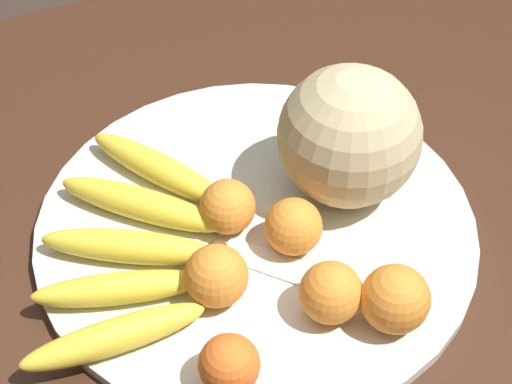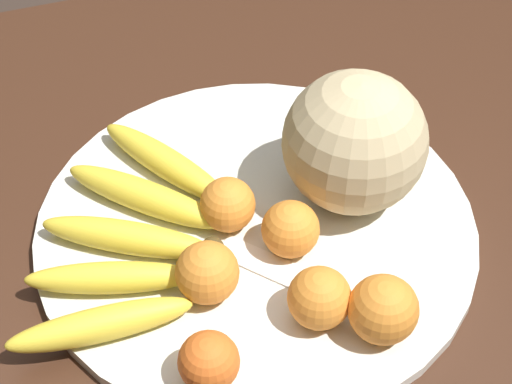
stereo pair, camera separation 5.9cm
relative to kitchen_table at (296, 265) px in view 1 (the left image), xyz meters
The scene contains 11 objects.
kitchen_table is the anchor object (origin of this frame).
fruit_bowl 0.12m from the kitchen_table, ahead, with size 0.48×0.48×0.01m.
melon 0.20m from the kitchen_table, behind, with size 0.16×0.16×0.16m.
banana_bunch 0.23m from the kitchen_table, ahead, with size 0.27×0.31×0.04m.
orange_front_left 0.21m from the kitchen_table, 74.96° to the left, with size 0.06×0.06×0.06m.
orange_front_right 0.28m from the kitchen_table, 48.17° to the left, with size 0.06×0.06×0.06m.
orange_mid_center 0.16m from the kitchen_table, 57.23° to the left, with size 0.06×0.06×0.06m.
orange_back_left 0.23m from the kitchen_table, 93.88° to the left, with size 0.07×0.07×0.07m.
orange_back_right 0.21m from the kitchen_table, 31.86° to the left, with size 0.06×0.06×0.06m.
orange_top_small 0.17m from the kitchen_table, ahead, with size 0.06×0.06×0.06m.
produce_tag 0.15m from the kitchen_table, 43.54° to the left, with size 0.09×0.09×0.00m.
Camera 1 is at (0.31, 0.57, 1.47)m, focal length 60.00 mm.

